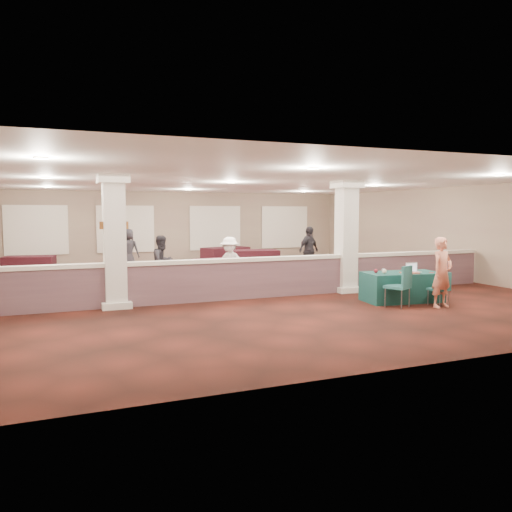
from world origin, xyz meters
name	(u,v)px	position (x,y,z in m)	size (l,w,h in m)	color
ground	(232,290)	(0.00, 0.00, 0.00)	(16.00, 16.00, 0.00)	#3F160F
wall_back	(172,228)	(0.00, 8.00, 1.60)	(16.00, 0.04, 3.20)	#7E6357
wall_front	(411,261)	(0.00, -8.00, 1.60)	(16.00, 0.04, 3.20)	#7E6357
wall_right	(444,232)	(8.00, 0.00, 1.60)	(0.04, 16.00, 3.20)	#7E6357
ceiling	(231,182)	(0.00, 0.00, 3.20)	(16.00, 16.00, 0.02)	white
partition_wall	(250,277)	(0.00, -1.50, 0.57)	(15.60, 0.28, 1.10)	#543942
column_left	(114,240)	(-3.50, -1.50, 1.64)	(0.72, 0.72, 3.20)	silver
column_right	(346,236)	(3.00, -1.50, 1.64)	(0.72, 0.72, 3.20)	silver
sconce_left	(102,225)	(-3.78, -1.50, 2.00)	(0.12, 0.12, 0.18)	brown
sconce_right	(126,225)	(-3.22, -1.50, 2.00)	(0.12, 0.12, 0.18)	brown
near_table	(402,287)	(3.50, -3.40, 0.38)	(1.97, 0.99, 0.76)	#0D312B
conf_chair_main	(441,286)	(3.97, -4.32, 0.49)	(0.49, 0.49, 0.84)	#1D5357
conf_chair_side	(401,283)	(2.91, -4.12, 0.61)	(0.69, 0.69, 1.03)	#1D5357
woman	(442,272)	(3.86, -4.44, 0.86)	(0.62, 0.41, 1.71)	#FA896D
far_table_front_left	(104,283)	(-3.60, 0.41, 0.34)	(1.69, 0.85, 0.69)	black
far_table_front_center	(218,268)	(0.53, 3.00, 0.34)	(1.66, 0.83, 0.67)	black
far_table_front_right	(403,267)	(6.50, 0.30, 0.41)	(2.01, 1.00, 0.82)	black
far_table_back_left	(29,266)	(-5.73, 6.17, 0.35)	(1.74, 0.87, 0.71)	black
far_table_back_center	(226,257)	(2.00, 6.50, 0.40)	(1.99, 0.99, 0.81)	black
far_table_back_right	(253,260)	(2.50, 4.57, 0.40)	(2.00, 1.00, 0.81)	black
attendee_a	(163,262)	(-1.82, 1.14, 0.81)	(0.77, 0.43, 1.61)	black
attendee_b	(230,263)	(0.02, 0.20, 0.79)	(1.01, 0.46, 1.58)	white
attendee_c	(309,251)	(3.91, 2.48, 0.90)	(1.05, 0.50, 1.79)	black
attendee_d	(128,250)	(-2.17, 6.03, 0.84)	(0.83, 0.45, 1.68)	black
laptop_base	(414,272)	(3.80, -3.49, 0.77)	(0.34, 0.24, 0.02)	silver
laptop_screen	(411,267)	(3.82, -3.38, 0.89)	(0.34, 0.01, 0.23)	silver
screen_glow	(412,267)	(3.82, -3.38, 0.87)	(0.31, 0.00, 0.20)	silver
knitting	(409,273)	(3.52, -3.67, 0.77)	(0.41, 0.31, 0.03)	#C7451F
yarn_cream	(384,271)	(2.92, -3.44, 0.81)	(0.11, 0.11, 0.11)	beige
yarn_red	(376,271)	(2.79, -3.26, 0.81)	(0.10, 0.10, 0.10)	maroon
yarn_grey	(384,270)	(3.05, -3.22, 0.81)	(0.11, 0.11, 0.11)	#535459
scissors	(432,273)	(4.13, -3.78, 0.76)	(0.12, 0.03, 0.01)	red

